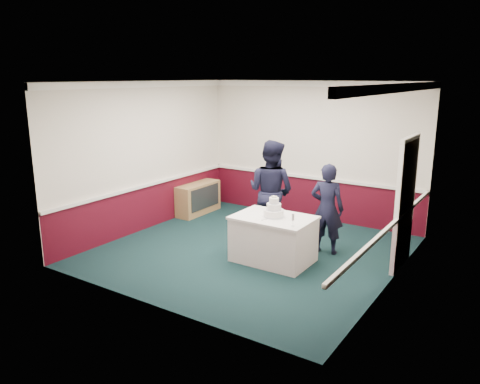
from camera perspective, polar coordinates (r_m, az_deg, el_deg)
The scene contains 9 objects.
ground at distance 8.57m, azimuth 1.26°, elevation -7.16°, with size 5.00×5.00×0.00m, color #122A2D.
room_shell at distance 8.55m, azimuth 3.97°, elevation 6.40°, with size 5.00×5.00×3.00m.
sideboard at distance 10.79m, azimuth -5.11°, elevation -0.78°, with size 0.41×1.20×0.70m.
cake_table at distance 8.00m, azimuth 4.08°, elevation -5.68°, with size 1.32×0.92×0.79m.
wedding_cake at distance 7.85m, azimuth 4.14°, elevation -2.25°, with size 0.35×0.35×0.36m.
cake_knife at distance 7.73m, azimuth 3.21°, elevation -3.33°, with size 0.01×0.22×0.01m, color silver.
champagne_flute at distance 7.38m, azimuth 6.47°, elevation -3.14°, with size 0.05×0.05×0.21m.
person_man at distance 8.84m, azimuth 3.78°, elevation 0.09°, with size 0.94×0.74×1.94m, color black.
person_woman at distance 8.38m, azimuth 10.56°, elevation -2.02°, with size 0.59×0.39×1.62m, color black.
Camera 1 is at (4.22, -6.78, 3.09)m, focal length 35.00 mm.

